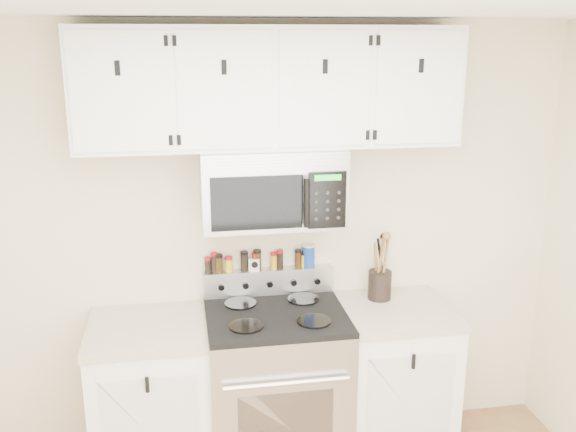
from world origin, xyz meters
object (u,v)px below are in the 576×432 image
object	(u,v)px
microwave	(272,186)
utensil_crock	(380,283)
salt_canister	(308,256)
range	(276,388)

from	to	relation	value
microwave	utensil_crock	bearing A→B (deg)	3.08
microwave	salt_canister	bearing A→B (deg)	33.30
range	utensil_crock	bearing A→B (deg)	14.16
microwave	utensil_crock	size ratio (longest dim) A/B	1.92
microwave	range	bearing A→B (deg)	-90.23
range	utensil_crock	xyz separation A→B (m)	(0.64, 0.16, 0.53)
utensil_crock	salt_canister	size ratio (longest dim) A/B	2.93
salt_canister	microwave	bearing A→B (deg)	-146.70
range	microwave	bearing A→B (deg)	89.77
range	utensil_crock	size ratio (longest dim) A/B	2.78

